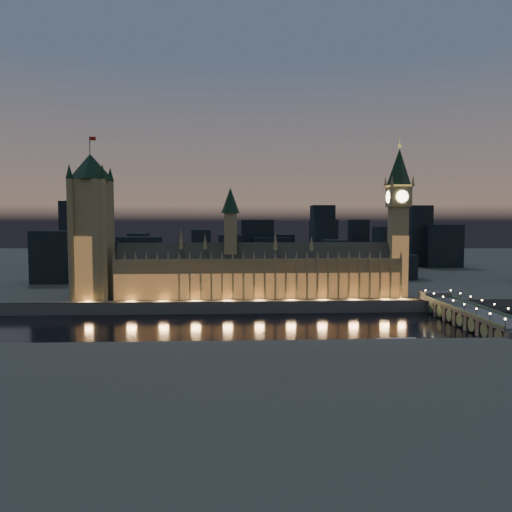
{
  "coord_description": "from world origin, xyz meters",
  "views": [
    {
      "loc": [
        -11.65,
        -292.6,
        62.33
      ],
      "look_at": [
        5.0,
        55.0,
        38.0
      ],
      "focal_mm": 35.0,
      "sensor_mm": 36.0,
      "label": 1
    }
  ],
  "objects_px": {
    "palace_of_westminster": "(257,272)",
    "elizabeth_tower": "(398,209)",
    "victoria_tower": "(91,219)",
    "westminster_bridge": "(468,315)",
    "river_boat": "(397,345)"
  },
  "relations": [
    {
      "from": "palace_of_westminster",
      "to": "river_boat",
      "type": "xyz_separation_m",
      "value": [
        63.1,
        -116.64,
        -24.81
      ]
    },
    {
      "from": "palace_of_westminster",
      "to": "victoria_tower",
      "type": "distance_m",
      "value": 122.17
    },
    {
      "from": "victoria_tower",
      "to": "westminster_bridge",
      "type": "bearing_deg",
      "value": -15.27
    },
    {
      "from": "palace_of_westminster",
      "to": "elizabeth_tower",
      "type": "height_order",
      "value": "elizabeth_tower"
    },
    {
      "from": "victoria_tower",
      "to": "westminster_bridge",
      "type": "relative_size",
      "value": 1.0
    },
    {
      "from": "elizabeth_tower",
      "to": "westminster_bridge",
      "type": "xyz_separation_m",
      "value": [
        21.38,
        -65.37,
        -64.84
      ]
    },
    {
      "from": "palace_of_westminster",
      "to": "westminster_bridge",
      "type": "xyz_separation_m",
      "value": [
        123.1,
        -65.19,
        -20.38
      ]
    },
    {
      "from": "victoria_tower",
      "to": "river_boat",
      "type": "distance_m",
      "value": 222.95
    },
    {
      "from": "river_boat",
      "to": "westminster_bridge",
      "type": "bearing_deg",
      "value": 40.62
    },
    {
      "from": "palace_of_westminster",
      "to": "elizabeth_tower",
      "type": "bearing_deg",
      "value": 0.1
    },
    {
      "from": "palace_of_westminster",
      "to": "westminster_bridge",
      "type": "bearing_deg",
      "value": -27.9
    },
    {
      "from": "palace_of_westminster",
      "to": "river_boat",
      "type": "relative_size",
      "value": 5.24
    },
    {
      "from": "elizabeth_tower",
      "to": "westminster_bridge",
      "type": "height_order",
      "value": "elizabeth_tower"
    },
    {
      "from": "elizabeth_tower",
      "to": "victoria_tower",
      "type": "bearing_deg",
      "value": -180.0
    },
    {
      "from": "river_boat",
      "to": "palace_of_westminster",
      "type": "bearing_deg",
      "value": 118.41
    }
  ]
}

